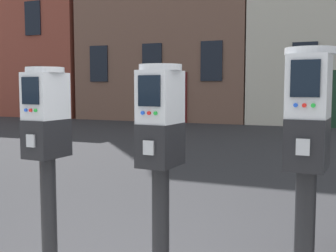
{
  "coord_description": "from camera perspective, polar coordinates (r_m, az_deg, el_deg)",
  "views": [
    {
      "loc": [
        1.06,
        -2.12,
        1.48
      ],
      "look_at": [
        0.21,
        -0.07,
        1.27
      ],
      "focal_mm": 45.0,
      "sensor_mm": 36.0,
      "label": 1
    }
  ],
  "objects": [
    {
      "name": "parking_meter_near_kerb",
      "position": [
        2.51,
        -16.08,
        -2.67
      ],
      "size": [
        0.23,
        0.26,
        1.45
      ],
      "rotation": [
        0.0,
        0.0,
        -1.64
      ],
      "color": "black",
      "rests_on": "sidewalk_slab"
    },
    {
      "name": "parking_meter_twin_adjacent",
      "position": [
        2.15,
        -1.03,
        -3.76
      ],
      "size": [
        0.23,
        0.26,
        1.45
      ],
      "rotation": [
        0.0,
        0.0,
        -1.64
      ],
      "color": "black",
      "rests_on": "sidewalk_slab"
    },
    {
      "name": "parking_meter_end_of_row",
      "position": [
        1.97,
        18.31,
        -3.68
      ],
      "size": [
        0.23,
        0.26,
        1.51
      ],
      "rotation": [
        0.0,
        0.0,
        -1.64
      ],
      "color": "black",
      "rests_on": "sidewalk_slab"
    },
    {
      "name": "townhouse_grey_stucco",
      "position": [
        25.61,
        -16.32,
        12.08
      ],
      "size": [
        8.3,
        7.07,
        9.21
      ],
      "color": "brown",
      "rests_on": "ground_plane"
    }
  ]
}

